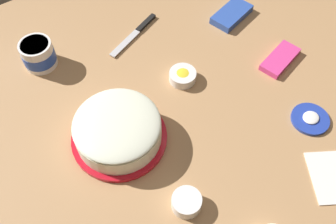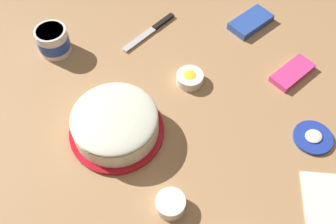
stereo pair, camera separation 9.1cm
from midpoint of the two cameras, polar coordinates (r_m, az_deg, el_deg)
ground_plane at (r=1.12m, az=6.32°, el=-0.08°), size 1.54×1.54×0.00m
frosted_cake at (r=1.04m, az=-5.51°, el=-1.99°), size 0.27×0.27×0.09m
frosting_tub at (r=1.27m, az=-15.06°, el=10.31°), size 0.10×0.10×0.09m
frosting_tub_lid at (r=1.15m, az=23.23°, el=-3.71°), size 0.11×0.11×0.02m
spreading_knife at (r=1.33m, az=-0.22°, el=12.40°), size 0.23×0.10×0.01m
sprinkle_bowl_blue at (r=0.96m, az=3.15°, el=-13.90°), size 0.08×0.08×0.04m
sprinkle_bowl_yellow at (r=1.17m, az=5.53°, el=5.03°), size 0.08×0.08×0.03m
candy_box_lower at (r=1.27m, az=20.29°, el=5.47°), size 0.16×0.10×0.02m
candy_box_upper at (r=1.38m, az=14.30°, el=12.97°), size 0.17×0.12×0.03m
paper_napkin at (r=1.09m, az=25.98°, el=-12.09°), size 0.21×0.21×0.01m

